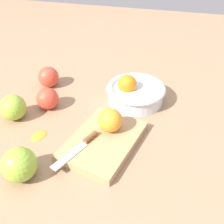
# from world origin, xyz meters

# --- Properties ---
(ground_plane) EXTENTS (2.40, 2.40, 0.00)m
(ground_plane) POSITION_xyz_m (0.00, 0.00, 0.00)
(ground_plane) COLOR #997556
(bowl) EXTENTS (0.19, 0.19, 0.09)m
(bowl) POSITION_xyz_m (-0.13, 0.12, 0.03)
(bowl) COLOR silver
(bowl) RESTS_ON ground_plane
(cutting_board) EXTENTS (0.26, 0.21, 0.02)m
(cutting_board) POSITION_xyz_m (0.09, 0.08, 0.01)
(cutting_board) COLOR tan
(cutting_board) RESTS_ON ground_plane
(orange_on_board) EXTENTS (0.07, 0.07, 0.07)m
(orange_on_board) POSITION_xyz_m (0.05, 0.09, 0.06)
(orange_on_board) COLOR orange
(orange_on_board) RESTS_ON cutting_board
(knife) EXTENTS (0.15, 0.08, 0.01)m
(knife) POSITION_xyz_m (0.14, 0.04, 0.03)
(knife) COLOR silver
(knife) RESTS_ON cutting_board
(apple_front_right) EXTENTS (0.08, 0.08, 0.08)m
(apple_front_right) POSITION_xyz_m (0.05, -0.21, 0.04)
(apple_front_right) COLOR #8EB738
(apple_front_right) RESTS_ON ground_plane
(apple_front_center) EXTENTS (0.07, 0.07, 0.07)m
(apple_front_center) POSITION_xyz_m (-0.03, -0.14, 0.03)
(apple_front_center) COLOR #D6422D
(apple_front_center) RESTS_ON ground_plane
(apple_front_left) EXTENTS (0.07, 0.07, 0.07)m
(apple_front_left) POSITION_xyz_m (-0.15, -0.19, 0.04)
(apple_front_left) COLOR #D6422D
(apple_front_left) RESTS_ON ground_plane
(apple_front_right_2) EXTENTS (0.08, 0.08, 0.08)m
(apple_front_right_2) POSITION_xyz_m (0.25, -0.07, 0.04)
(apple_front_right_2) COLOR #8EB738
(apple_front_right_2) RESTS_ON ground_plane
(citrus_peel) EXTENTS (0.06, 0.05, 0.01)m
(citrus_peel) POSITION_xyz_m (0.11, -0.10, 0.00)
(citrus_peel) COLOR orange
(citrus_peel) RESTS_ON ground_plane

